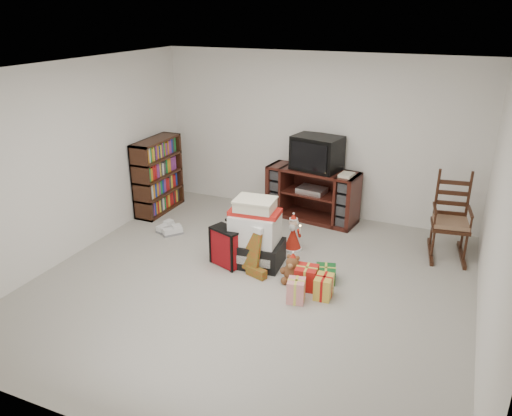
% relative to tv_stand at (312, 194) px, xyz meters
% --- Properties ---
extents(room, '(5.01, 5.01, 2.51)m').
position_rel_tv_stand_xyz_m(room, '(-0.06, -2.22, 0.85)').
color(room, '#B4B0A5').
rests_on(room, ground).
extents(tv_stand, '(1.46, 0.69, 0.80)m').
position_rel_tv_stand_xyz_m(tv_stand, '(0.00, 0.00, 0.00)').
color(tv_stand, '#3F1612').
rests_on(tv_stand, floor).
extents(bookshelf, '(0.32, 0.97, 1.19)m').
position_rel_tv_stand_xyz_m(bookshelf, '(-2.37, -0.65, 0.17)').
color(bookshelf, '#391A0F').
rests_on(bookshelf, floor).
extents(rocking_chair, '(0.57, 0.83, 1.17)m').
position_rel_tv_stand_xyz_m(rocking_chair, '(2.03, -0.44, -0.00)').
color(rocking_chair, '#391A0F').
rests_on(rocking_chair, floor).
extents(gift_pile, '(0.73, 0.56, 0.87)m').
position_rel_tv_stand_xyz_m(gift_pile, '(-0.23, -1.72, -0.02)').
color(gift_pile, black).
rests_on(gift_pile, floor).
extents(red_suitcase, '(0.44, 0.33, 0.60)m').
position_rel_tv_stand_xyz_m(red_suitcase, '(-0.54, -1.90, -0.14)').
color(red_suitcase, maroon).
rests_on(red_suitcase, floor).
extents(stocking, '(0.32, 0.21, 0.64)m').
position_rel_tv_stand_xyz_m(stocking, '(-0.16, -1.96, -0.08)').
color(stocking, '#0E8023').
rests_on(stocking, floor).
extents(teddy_bear, '(0.24, 0.21, 0.35)m').
position_rel_tv_stand_xyz_m(teddy_bear, '(0.37, -1.96, -0.25)').
color(teddy_bear, brown).
rests_on(teddy_bear, floor).
extents(santa_figurine, '(0.26, 0.25, 0.53)m').
position_rel_tv_stand_xyz_m(santa_figurine, '(0.09, -1.15, -0.20)').
color(santa_figurine, '#AF2012').
rests_on(santa_figurine, floor).
extents(mrs_claus_figurine, '(0.29, 0.27, 0.59)m').
position_rel_tv_stand_xyz_m(mrs_claus_figurine, '(-0.65, -1.13, -0.18)').
color(mrs_claus_figurine, '#AF2012').
rests_on(mrs_claus_figurine, floor).
extents(sneaker_pair, '(0.42, 0.31, 0.10)m').
position_rel_tv_stand_xyz_m(sneaker_pair, '(-1.76, -1.35, -0.35)').
color(sneaker_pair, silver).
rests_on(sneaker_pair, floor).
extents(gift_cluster, '(0.52, 0.80, 0.24)m').
position_rel_tv_stand_xyz_m(gift_cluster, '(0.66, -2.07, -0.28)').
color(gift_cluster, red).
rests_on(gift_cluster, floor).
extents(crt_television, '(0.78, 0.64, 0.51)m').
position_rel_tv_stand_xyz_m(crt_television, '(0.04, 0.02, 0.66)').
color(crt_television, black).
rests_on(crt_television, tv_stand).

